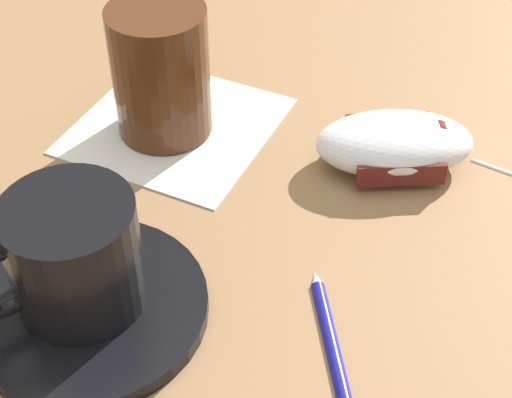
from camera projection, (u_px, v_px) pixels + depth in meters
ground_plane at (292, 200)px, 0.56m from camera, size 3.00×3.00×0.00m
saucer at (90, 308)px, 0.48m from camera, size 0.15×0.15×0.01m
coffee_cup at (70, 256)px, 0.46m from camera, size 0.09×0.10×0.07m
computer_mouse at (394, 143)px, 0.58m from camera, size 0.09×0.13×0.04m
napkin_under_glass at (176, 125)px, 0.62m from camera, size 0.19×0.19×0.00m
drinking_glass at (161, 72)px, 0.59m from camera, size 0.07×0.07×0.10m
pen at (339, 371)px, 0.45m from camera, size 0.16×0.05×0.01m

